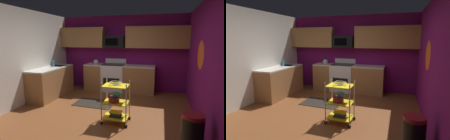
% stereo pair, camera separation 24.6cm
% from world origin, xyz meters
% --- Properties ---
extents(floor, '(4.40, 4.80, 0.04)m').
position_xyz_m(floor, '(0.00, 0.00, -0.02)').
color(floor, brown).
rests_on(floor, ground).
extents(wall_back, '(4.52, 0.06, 2.60)m').
position_xyz_m(wall_back, '(0.00, 2.43, 1.30)').
color(wall_back, '#6B1156').
rests_on(wall_back, ground).
extents(wall_left, '(0.06, 4.80, 2.60)m').
position_xyz_m(wall_left, '(-2.23, 0.00, 1.30)').
color(wall_left, silver).
rests_on(wall_left, ground).
extents(wall_right, '(0.06, 4.80, 2.60)m').
position_xyz_m(wall_right, '(2.23, 0.00, 1.30)').
color(wall_right, '#6B1156').
rests_on(wall_right, ground).
extents(wall_flower_decal, '(0.00, 0.63, 0.63)m').
position_xyz_m(wall_flower_decal, '(2.20, 0.45, 1.45)').
color(wall_flower_decal, '#E5591E').
extents(counter_run, '(3.41, 2.29, 0.92)m').
position_xyz_m(counter_run, '(-0.80, 1.62, 0.46)').
color(counter_run, '#9E6B3D').
rests_on(counter_run, ground).
extents(oven_range, '(0.76, 0.65, 1.10)m').
position_xyz_m(oven_range, '(-0.20, 2.10, 0.48)').
color(oven_range, white).
rests_on(oven_range, ground).
extents(upper_cabinets, '(4.40, 0.33, 0.70)m').
position_xyz_m(upper_cabinets, '(0.04, 2.23, 1.85)').
color(upper_cabinets, '#9E6B3D').
extents(microwave, '(0.70, 0.39, 0.40)m').
position_xyz_m(microwave, '(-0.20, 2.21, 1.70)').
color(microwave, black).
extents(rolling_cart, '(0.59, 0.42, 0.91)m').
position_xyz_m(rolling_cart, '(0.49, -0.23, 0.45)').
color(rolling_cart, silver).
rests_on(rolling_cart, ground).
extents(fruit_bowl, '(0.27, 0.27, 0.07)m').
position_xyz_m(fruit_bowl, '(0.49, -0.23, 0.88)').
color(fruit_bowl, silver).
rests_on(fruit_bowl, rolling_cart).
extents(mixing_bowl_large, '(0.25, 0.25, 0.11)m').
position_xyz_m(mixing_bowl_large, '(0.45, -0.23, 0.52)').
color(mixing_bowl_large, maroon).
rests_on(mixing_bowl_large, rolling_cart).
extents(mixing_bowl_small, '(0.18, 0.18, 0.08)m').
position_xyz_m(mixing_bowl_small, '(0.50, -0.20, 0.62)').
color(mixing_bowl_small, '#338CBF').
rests_on(mixing_bowl_small, rolling_cart).
extents(book_stack, '(0.27, 0.20, 0.12)m').
position_xyz_m(book_stack, '(0.49, -0.23, 0.19)').
color(book_stack, '#1E4C8C').
rests_on(book_stack, rolling_cart).
extents(kettle, '(0.21, 0.18, 0.26)m').
position_xyz_m(kettle, '(-0.85, 2.10, 1.00)').
color(kettle, beige).
rests_on(kettle, counter_run).
extents(dish_soap_bottle, '(0.06, 0.06, 0.20)m').
position_xyz_m(dish_soap_bottle, '(-1.93, 1.16, 1.02)').
color(dish_soap_bottle, '#2D8CBF').
rests_on(dish_soap_bottle, counter_run).
extents(trash_can, '(0.34, 0.42, 0.66)m').
position_xyz_m(trash_can, '(1.90, -0.96, 0.33)').
color(trash_can, black).
rests_on(trash_can, ground).
extents(floor_rug, '(1.12, 0.74, 0.01)m').
position_xyz_m(floor_rug, '(-0.38, 0.71, 0.01)').
color(floor_rug, black).
rests_on(floor_rug, ground).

